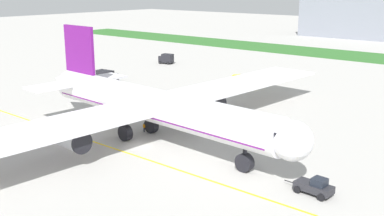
{
  "coord_description": "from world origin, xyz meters",
  "views": [
    {
      "loc": [
        51.0,
        -47.97,
        24.43
      ],
      "look_at": [
        0.3,
        11.82,
        3.75
      ],
      "focal_mm": 43.92,
      "sensor_mm": 36.0,
      "label": 1
    }
  ],
  "objects_px": {
    "airliner_foreground": "(150,105)",
    "traffic_cone_near_nose": "(0,131)",
    "service_truck_catering_van": "(107,76)",
    "pushback_tug": "(315,187)",
    "service_truck_fuel_bowser": "(243,80)",
    "service_truck_baggage_loader": "(166,59)",
    "ground_crew_wingwalker_port": "(144,127)"
  },
  "relations": [
    {
      "from": "traffic_cone_near_nose",
      "to": "service_truck_catering_van",
      "type": "height_order",
      "value": "service_truck_catering_van"
    },
    {
      "from": "traffic_cone_near_nose",
      "to": "service_truck_catering_van",
      "type": "xyz_separation_m",
      "value": [
        -20.06,
        39.97,
        1.29
      ]
    },
    {
      "from": "airliner_foreground",
      "to": "traffic_cone_near_nose",
      "type": "xyz_separation_m",
      "value": [
        -22.34,
        -13.7,
        -5.58
      ]
    },
    {
      "from": "pushback_tug",
      "to": "service_truck_baggage_loader",
      "type": "height_order",
      "value": "service_truck_baggage_loader"
    },
    {
      "from": "service_truck_fuel_bowser",
      "to": "service_truck_catering_van",
      "type": "height_order",
      "value": "service_truck_catering_van"
    },
    {
      "from": "airliner_foreground",
      "to": "service_truck_catering_van",
      "type": "xyz_separation_m",
      "value": [
        -42.4,
        26.27,
        -4.29
      ]
    },
    {
      "from": "airliner_foreground",
      "to": "service_truck_baggage_loader",
      "type": "bearing_deg",
      "value": 131.4
    },
    {
      "from": "pushback_tug",
      "to": "ground_crew_wingwalker_port",
      "type": "relative_size",
      "value": 4.05
    },
    {
      "from": "traffic_cone_near_nose",
      "to": "service_truck_catering_van",
      "type": "distance_m",
      "value": 44.74
    },
    {
      "from": "airliner_foreground",
      "to": "service_truck_catering_van",
      "type": "bearing_deg",
      "value": 148.22
    },
    {
      "from": "service_truck_baggage_loader",
      "to": "service_truck_fuel_bowser",
      "type": "height_order",
      "value": "service_truck_baggage_loader"
    },
    {
      "from": "pushback_tug",
      "to": "service_truck_fuel_bowser",
      "type": "height_order",
      "value": "service_truck_fuel_bowser"
    },
    {
      "from": "airliner_foreground",
      "to": "traffic_cone_near_nose",
      "type": "bearing_deg",
      "value": -148.49
    },
    {
      "from": "pushback_tug",
      "to": "service_truck_catering_van",
      "type": "bearing_deg",
      "value": 158.79
    },
    {
      "from": "pushback_tug",
      "to": "service_truck_baggage_loader",
      "type": "relative_size",
      "value": 1.3
    },
    {
      "from": "service_truck_catering_van",
      "to": "service_truck_baggage_loader",
      "type": "bearing_deg",
      "value": 104.08
    },
    {
      "from": "ground_crew_wingwalker_port",
      "to": "service_truck_baggage_loader",
      "type": "relative_size",
      "value": 0.32
    },
    {
      "from": "pushback_tug",
      "to": "traffic_cone_near_nose",
      "type": "bearing_deg",
      "value": -166.85
    },
    {
      "from": "traffic_cone_near_nose",
      "to": "service_truck_catering_van",
      "type": "bearing_deg",
      "value": 116.65
    },
    {
      "from": "ground_crew_wingwalker_port",
      "to": "service_truck_baggage_loader",
      "type": "bearing_deg",
      "value": 130.27
    },
    {
      "from": "pushback_tug",
      "to": "service_truck_baggage_loader",
      "type": "distance_m",
      "value": 98.6
    },
    {
      "from": "service_truck_fuel_bowser",
      "to": "service_truck_catering_van",
      "type": "xyz_separation_m",
      "value": [
        -29.44,
        -18.94,
        0.11
      ]
    },
    {
      "from": "pushback_tug",
      "to": "traffic_cone_near_nose",
      "type": "relative_size",
      "value": 11.01
    },
    {
      "from": "pushback_tug",
      "to": "service_truck_catering_van",
      "type": "relative_size",
      "value": 1.01
    },
    {
      "from": "pushback_tug",
      "to": "ground_crew_wingwalker_port",
      "type": "xyz_separation_m",
      "value": [
        -33.39,
        4.0,
        -0.07
      ]
    },
    {
      "from": "airliner_foreground",
      "to": "ground_crew_wingwalker_port",
      "type": "xyz_separation_m",
      "value": [
        -3.98,
        2.39,
        -4.91
      ]
    },
    {
      "from": "airliner_foreground",
      "to": "ground_crew_wingwalker_port",
      "type": "bearing_deg",
      "value": 149.0
    },
    {
      "from": "service_truck_baggage_loader",
      "to": "service_truck_fuel_bowser",
      "type": "bearing_deg",
      "value": -17.31
    },
    {
      "from": "traffic_cone_near_nose",
      "to": "service_truck_catering_van",
      "type": "relative_size",
      "value": 0.09
    },
    {
      "from": "pushback_tug",
      "to": "service_truck_fuel_bowser",
      "type": "distance_m",
      "value": 63.14
    },
    {
      "from": "pushback_tug",
      "to": "service_truck_fuel_bowser",
      "type": "relative_size",
      "value": 1.13
    },
    {
      "from": "airliner_foreground",
      "to": "pushback_tug",
      "type": "relative_size",
      "value": 14.3
    }
  ]
}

